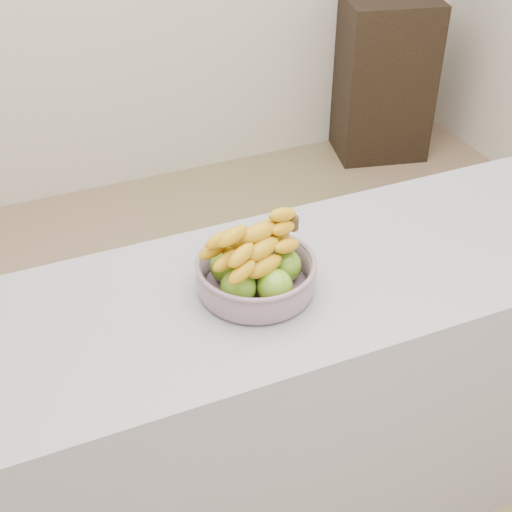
% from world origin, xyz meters
% --- Properties ---
extents(ground, '(4.00, 4.00, 0.00)m').
position_xyz_m(ground, '(0.00, 0.00, 0.00)').
color(ground, '#93755A').
rests_on(ground, ground).
extents(counter, '(2.00, 0.60, 0.90)m').
position_xyz_m(counter, '(0.00, -0.18, 0.45)').
color(counter, '#9C9CA4').
rests_on(counter, ground).
extents(cabinet, '(0.57, 0.50, 0.88)m').
position_xyz_m(cabinet, '(1.46, 1.78, 0.44)').
color(cabinet, black).
rests_on(cabinet, ground).
extents(fruit_bowl, '(0.29, 0.29, 0.18)m').
position_xyz_m(fruit_bowl, '(-0.15, -0.18, 0.96)').
color(fruit_bowl, '#92A0AF').
rests_on(fruit_bowl, counter).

